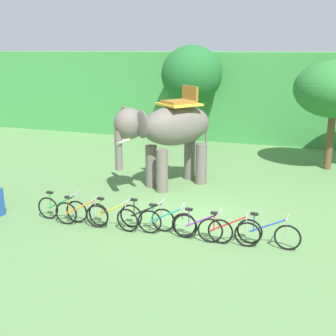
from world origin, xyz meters
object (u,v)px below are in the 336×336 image
Objects in this scene: bike_teal at (167,222)px; bike_red at (229,231)px; bike_black at (147,217)px; bike_purple at (202,228)px; tree_center at (192,75)px; tree_left at (335,89)px; bike_orange at (81,214)px; bike_green at (62,209)px; bike_blue at (268,233)px; bike_yellow at (113,216)px; elephant at (169,130)px.

bike_teal and bike_red have the same top height.
bike_black is at bearing 164.73° from bike_teal.
tree_center is at bearing 107.25° from bike_purple.
bike_purple is 0.73m from bike_red.
tree_left reaches higher than bike_orange.
bike_teal is 1.78m from bike_red.
bike_green and bike_orange have the same top height.
bike_purple is 1.00× the size of bike_blue.
bike_orange is 1.00× the size of bike_black.
bike_orange is 1.00× the size of bike_purple.
bike_purple is (3.67, 0.17, 0.00)m from bike_orange.
bike_teal is (1.64, 0.09, 0.00)m from bike_yellow.
elephant is at bearing 135.63° from bike_blue.
bike_black is (2.70, 0.23, 0.00)m from bike_green.
bike_orange and bike_teal have the same top height.
bike_green is 6.18m from bike_blue.
bike_green is 5.15m from bike_red.
tree_center is 3.11× the size of bike_orange.
bike_orange is 5.43m from bike_blue.
bike_black is (0.97, 0.28, 0.00)m from bike_yellow.
tree_center is at bearing 110.47° from bike_red.
bike_green is 2.71m from bike_black.
bike_green is 1.00× the size of bike_teal.
bike_black is 1.00× the size of bike_teal.
bike_orange is at bearing -177.37° from bike_purple.
tree_center is at bearing 94.31° from bike_yellow.
elephant is 6.06m from bike_blue.
tree_left is 1.21× the size of elephant.
elephant reaches higher than bike_teal.
tree_center is 12.20m from bike_teal.
tree_center is 12.73m from bike_red.
bike_green is at bearing -94.29° from tree_center.
bike_orange is 4.39m from bike_red.
bike_yellow is at bearing -178.93° from bike_purple.
bike_blue is (5.41, 0.37, 0.00)m from bike_orange.
elephant is at bearing 85.91° from bike_yellow.
bike_teal is (-4.49, -8.77, -3.09)m from tree_left.
bike_blue is (1.02, 0.22, 0.00)m from bike_red.
elephant is at bearing -80.76° from tree_center.
elephant is at bearing 73.89° from bike_orange.
bike_yellow and bike_blue have the same top height.
bike_teal is at bearing -117.10° from tree_left.
bike_orange and bike_purple have the same top height.
elephant is 2.27× the size of bike_purple.
elephant is 2.27× the size of bike_green.
bike_black is at bearing -80.74° from tree_center.
bike_red is (3.42, 0.04, 0.00)m from bike_yellow.
bike_teal is at bearing 4.58° from bike_orange.
tree_left is 7.51m from elephant.
bike_teal and bike_blue have the same top height.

